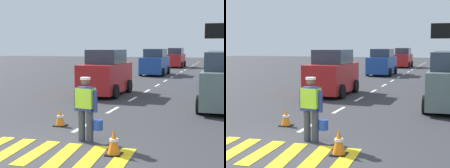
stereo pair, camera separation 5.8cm
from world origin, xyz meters
The scene contains 11 objects.
ground_plane centered at (0.00, 21.00, 0.00)m, with size 96.00×96.00×0.00m, color #333335.
crosswalk_stripes centered at (0.00, 0.03, 0.01)m, with size 4.41×1.93×0.01m.
lane_center_line centered at (0.00, 25.20, 0.00)m, with size 0.14×46.40×0.01m.
road_worker centered at (0.74, 1.26, 0.93)m, with size 0.77×0.36×1.67m.
traffic_cone_near centered at (1.74, 0.42, 0.30)m, with size 0.36×0.36×0.61m.
traffic_cone_far centered at (-0.72, 2.68, 0.26)m, with size 0.36×0.36×0.52m.
car_parked_curbside centered at (4.03, 7.18, 1.03)m, with size 1.87×3.87×2.23m.
car_oncoming_third centered at (-1.55, 33.96, 1.03)m, with size 1.97×4.26×2.22m.
car_oncoming_second centered at (-1.71, 22.58, 1.03)m, with size 2.08×4.38×2.21m.
car_parked_far centered at (3.84, 15.32, 1.00)m, with size 2.01×4.30×2.16m.
car_oncoming_lead centered at (-1.67, 9.73, 1.05)m, with size 1.97×3.87×2.27m.
Camera 1 is at (4.12, -6.96, 2.46)m, focal length 56.44 mm.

